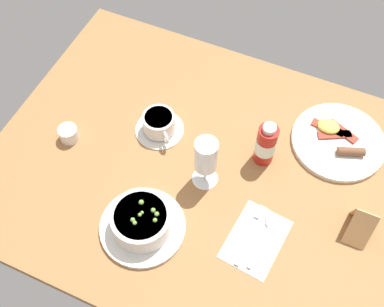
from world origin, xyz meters
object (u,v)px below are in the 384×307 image
porridge_bowl (142,222)px  creamer_jug (69,134)px  coffee_cup (159,124)px  breakfast_plate (338,140)px  sauce_bottle_red (266,144)px  wine_glass (206,157)px  menu_card (362,222)px  cutlery_setting (257,237)px

porridge_bowl → creamer_jug: bearing=152.9°
coffee_cup → breakfast_plate: (45.27, 15.83, -1.98)cm
sauce_bottle_red → breakfast_plate: (16.63, 12.77, -5.59)cm
wine_glass → creamer_jug: bearing=-175.0°
porridge_bowl → menu_card: 51.26cm
coffee_cup → creamer_jug: (-20.97, -12.21, -0.78)cm
porridge_bowl → coffee_cup: bearing=108.0°
cutlery_setting → breakfast_plate: size_ratio=0.73×
creamer_jug → sauce_bottle_red: (49.61, 15.28, 4.38)cm
porridge_bowl → cutlery_setting: bearing=18.7°
cutlery_setting → wine_glass: (-17.65, 9.86, 10.10)cm
cutlery_setting → breakfast_plate: 36.09cm
sauce_bottle_red → breakfast_plate: 21.70cm
sauce_bottle_red → menu_card: sauce_bottle_red is taller
cutlery_setting → coffee_cup: size_ratio=1.37×
coffee_cup → breakfast_plate: coffee_cup is taller
wine_glass → cutlery_setting: bearing=-29.2°
cutlery_setting → coffee_cup: 39.64cm
cutlery_setting → sauce_bottle_red: sauce_bottle_red is taller
breakfast_plate → coffee_cup: bearing=-160.7°
wine_glass → breakfast_plate: bearing=41.3°
creamer_jug → breakfast_plate: 71.95cm
wine_glass → menu_card: bearing=2.1°
porridge_bowl → sauce_bottle_red: (19.73, 30.55, 2.87)cm
coffee_cup → sauce_bottle_red: 29.03cm
porridge_bowl → creamer_jug: (-29.88, 15.27, -1.51)cm
breakfast_plate → porridge_bowl: bearing=-130.0°
wine_glass → sauce_bottle_red: wine_glass is taller
creamer_jug → cutlery_setting: bearing=-6.6°
coffee_cup → wine_glass: bearing=-27.2°
cutlery_setting → sauce_bottle_red: bearing=105.9°
sauce_bottle_red → menu_card: 29.38cm
breakfast_plate → wine_glass: bearing=-138.7°
porridge_bowl → wine_glass: size_ratio=1.29×
porridge_bowl → cutlery_setting: porridge_bowl is taller
menu_card → sauce_bottle_red: bearing=159.1°
porridge_bowl → creamer_jug: 33.59cm
cutlery_setting → creamer_jug: size_ratio=2.97×
coffee_cup → breakfast_plate: 48.00cm
creamer_jug → sauce_bottle_red: sauce_bottle_red is taller
creamer_jug → sauce_bottle_red: size_ratio=0.44×
cutlery_setting → menu_card: bearing=28.1°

